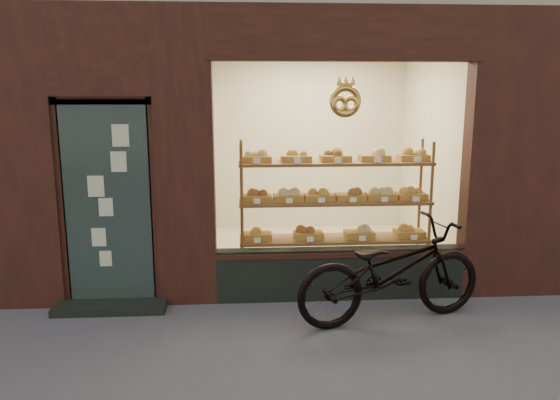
{
  "coord_description": "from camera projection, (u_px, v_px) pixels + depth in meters",
  "views": [
    {
      "loc": [
        -0.59,
        -3.57,
        2.27
      ],
      "look_at": [
        -0.22,
        2.0,
        1.14
      ],
      "focal_mm": 35.0,
      "sensor_mm": 36.0,
      "label": 1
    }
  ],
  "objects": [
    {
      "name": "display_shelf",
      "position": [
        334.0,
        211.0,
        6.32
      ],
      "size": [
        2.2,
        0.45,
        1.7
      ],
      "color": "brown",
      "rests_on": "ground"
    },
    {
      "name": "bicycle",
      "position": [
        391.0,
        271.0,
        5.36
      ],
      "size": [
        2.05,
        1.11,
        1.02
      ],
      "primitive_type": "imported",
      "rotation": [
        0.0,
        0.0,
        1.8
      ],
      "color": "black",
      "rests_on": "ground"
    }
  ]
}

